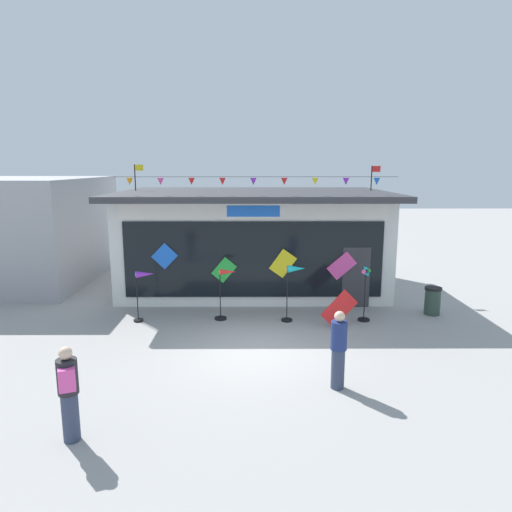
{
  "coord_description": "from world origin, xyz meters",
  "views": [
    {
      "loc": [
        -0.04,
        -11.1,
        4.58
      ],
      "look_at": [
        0.03,
        2.77,
        1.89
      ],
      "focal_mm": 32.56,
      "sensor_mm": 36.0,
      "label": 1
    }
  ],
  "objects": [
    {
      "name": "ground_plane",
      "position": [
        0.0,
        0.0,
        0.0
      ],
      "size": [
        80.0,
        80.0,
        0.0
      ],
      "primitive_type": "plane",
      "color": "#9E9B99"
    },
    {
      "name": "trash_bin",
      "position": [
        5.57,
        2.85,
        0.44
      ],
      "size": [
        0.52,
        0.52,
        0.87
      ],
      "color": "#2D4238",
      "rests_on": "ground_plane"
    },
    {
      "name": "wind_spinner_left",
      "position": [
        -0.91,
        2.4,
        0.97
      ],
      "size": [
        0.67,
        0.37,
        1.57
      ],
      "color": "black",
      "rests_on": "ground_plane"
    },
    {
      "name": "wind_spinner_center_right",
      "position": [
        3.28,
        2.23,
        0.86
      ],
      "size": [
        0.35,
        0.35,
        1.69
      ],
      "color": "black",
      "rests_on": "ground_plane"
    },
    {
      "name": "kite_shop_building",
      "position": [
        -0.04,
        6.38,
        1.86
      ],
      "size": [
        9.73,
        6.52,
        4.65
      ],
      "color": "silver",
      "rests_on": "ground_plane"
    },
    {
      "name": "wind_spinner_center_left",
      "position": [
        1.16,
        2.23,
        1.3
      ],
      "size": [
        0.71,
        0.33,
        1.73
      ],
      "color": "black",
      "rests_on": "ground_plane"
    },
    {
      "name": "wind_spinner_far_left",
      "position": [
        -3.31,
        2.23,
        1.18
      ],
      "size": [
        0.69,
        0.32,
        1.55
      ],
      "color": "black",
      "rests_on": "ground_plane"
    },
    {
      "name": "person_mid_plaza",
      "position": [
        -3.12,
        -3.96,
        0.89
      ],
      "size": [
        0.39,
        0.48,
        1.68
      ],
      "rotation": [
        0.0,
        0.0,
        3.5
      ],
      "color": "#333D56",
      "rests_on": "ground_plane"
    },
    {
      "name": "neighbour_building",
      "position": [
        -9.32,
        7.61,
        2.06
      ],
      "size": [
        5.48,
        7.21,
        4.12
      ],
      "primitive_type": "cube",
      "color": "#99999E",
      "rests_on": "ground_plane"
    },
    {
      "name": "person_near_camera",
      "position": [
        1.72,
        -2.07,
        0.86
      ],
      "size": [
        0.34,
        0.34,
        1.68
      ],
      "rotation": [
        0.0,
        0.0,
        2.03
      ],
      "color": "#333D56",
      "rests_on": "ground_plane"
    },
    {
      "name": "display_kite_on_ground",
      "position": [
        2.43,
        1.69,
        0.55
      ],
      "size": [
        1.1,
        0.22,
        1.1
      ],
      "primitive_type": "cube",
      "rotation": [
        -0.19,
        0.79,
        0.0
      ],
      "color": "red",
      "rests_on": "ground_plane"
    }
  ]
}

